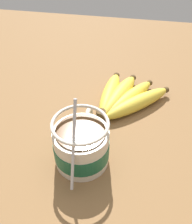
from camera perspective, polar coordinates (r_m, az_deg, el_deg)
The scene contains 3 objects.
table at distance 50.95cm, azimuth 2.33°, elevation -9.20°, with size 135.94×135.94×3.46cm.
coffee_mug at distance 44.58cm, azimuth -3.33°, elevation -7.58°, with size 15.89×9.95×15.96cm.
banana_bunch at distance 58.57cm, azimuth 6.30°, elevation 3.31°, with size 19.20×16.63×4.11cm.
Camera 1 is at (-32.19, -4.09, 41.01)cm, focal length 40.00 mm.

